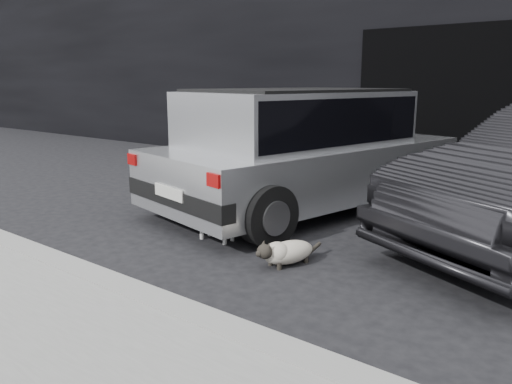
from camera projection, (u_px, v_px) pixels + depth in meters
The scene contains 7 objects.
ground at pixel (284, 221), 6.10m from camera, with size 80.00×80.00×0.00m, color black.
building_facade at pixel (506, 37), 9.58m from camera, with size 34.00×4.00×5.00m, color black.
garage_opening at pixel (471, 104), 8.29m from camera, with size 4.00×0.10×2.60m, color black.
curb at pixel (191, 318), 3.48m from camera, with size 18.00×0.25×0.12m, color gray.
silver_hatchback at pixel (302, 144), 6.57m from camera, with size 2.82×4.59×1.58m.
cat_siamese at pixel (284, 252), 4.62m from camera, with size 0.42×0.78×0.28m.
cat_white at pixel (219, 224), 5.33m from camera, with size 0.79×0.30×0.37m.
Camera 1 is at (3.33, -4.85, 1.68)m, focal length 35.00 mm.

